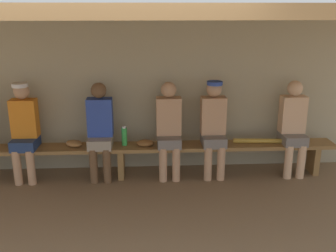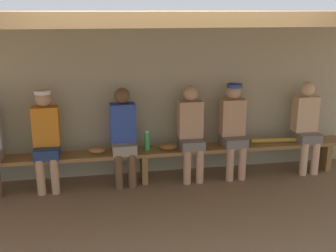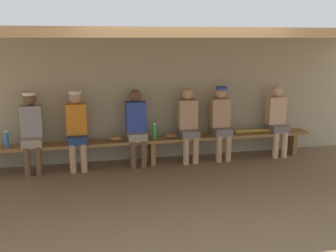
% 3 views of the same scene
% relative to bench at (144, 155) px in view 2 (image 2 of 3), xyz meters
% --- Properties ---
extents(ground_plane, '(24.00, 24.00, 0.00)m').
position_rel_bench_xyz_m(ground_plane, '(0.00, -1.55, -0.39)').
color(ground_plane, brown).
extents(back_wall, '(8.00, 0.20, 2.20)m').
position_rel_bench_xyz_m(back_wall, '(0.00, 0.45, 0.71)').
color(back_wall, tan).
rests_on(back_wall, ground).
extents(dugout_roof, '(8.00, 2.80, 0.12)m').
position_rel_bench_xyz_m(dugout_roof, '(0.00, -0.85, 1.87)').
color(dugout_roof, '#9E7547').
rests_on(dugout_roof, back_wall).
extents(bench, '(6.00, 0.36, 0.46)m').
position_rel_bench_xyz_m(bench, '(0.00, 0.00, 0.00)').
color(bench, olive).
rests_on(bench, ground).
extents(player_with_sunglasses, '(0.34, 0.42, 1.34)m').
position_rel_bench_xyz_m(player_with_sunglasses, '(0.67, 0.00, 0.34)').
color(player_with_sunglasses, slate).
rests_on(player_with_sunglasses, ground).
extents(player_in_white, '(0.34, 0.42, 1.34)m').
position_rel_bench_xyz_m(player_in_white, '(-0.27, 0.00, 0.34)').
color(player_in_white, gray).
rests_on(player_in_white, ground).
extents(player_shirtless_tan, '(0.34, 0.42, 1.34)m').
position_rel_bench_xyz_m(player_shirtless_tan, '(1.29, 0.00, 0.36)').
color(player_shirtless_tan, slate).
rests_on(player_shirtless_tan, ground).
extents(player_in_blue, '(0.34, 0.42, 1.34)m').
position_rel_bench_xyz_m(player_in_blue, '(-1.28, 0.00, 0.36)').
color(player_in_blue, navy).
rests_on(player_in_blue, ground).
extents(player_rightmost, '(0.34, 0.42, 1.34)m').
position_rel_bench_xyz_m(player_rightmost, '(2.41, 0.00, 0.34)').
color(player_rightmost, slate).
rests_on(player_rightmost, ground).
extents(water_bottle_blue, '(0.08, 0.08, 0.27)m').
position_rel_bench_xyz_m(water_bottle_blue, '(0.05, 0.02, 0.20)').
color(water_bottle_blue, green).
rests_on(water_bottle_blue, bench).
extents(baseball_glove_worn, '(0.25, 0.19, 0.09)m').
position_rel_bench_xyz_m(baseball_glove_worn, '(0.34, -0.03, 0.12)').
color(baseball_glove_worn, brown).
rests_on(baseball_glove_worn, bench).
extents(baseball_glove_dark_brown, '(0.29, 0.26, 0.09)m').
position_rel_bench_xyz_m(baseball_glove_dark_brown, '(-0.63, -0.00, 0.12)').
color(baseball_glove_dark_brown, olive).
rests_on(baseball_glove_dark_brown, bench).
extents(baseball_bat, '(0.87, 0.13, 0.07)m').
position_rel_bench_xyz_m(baseball_bat, '(2.01, -0.00, 0.11)').
color(baseball_bat, '#B28C33').
rests_on(baseball_bat, bench).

